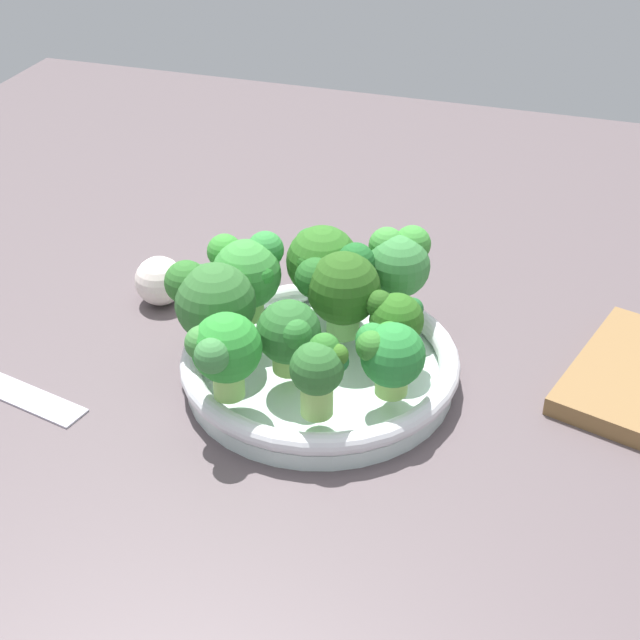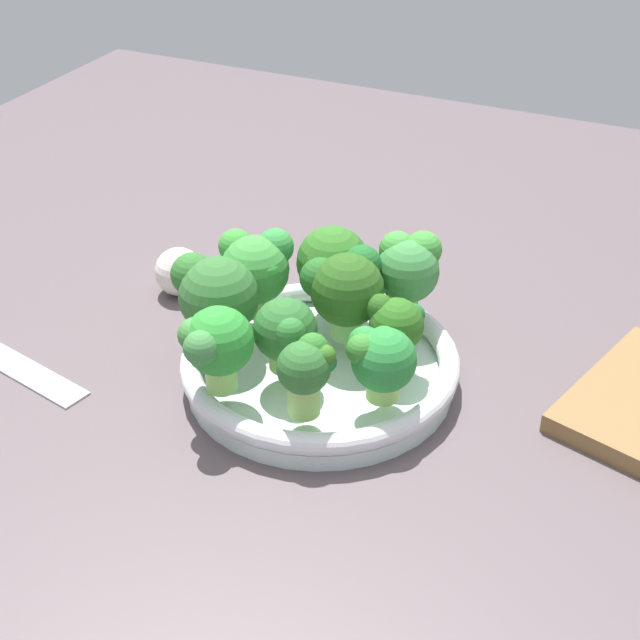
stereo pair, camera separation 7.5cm
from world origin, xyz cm
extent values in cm
cube|color=#584C50|center=(0.00, 0.00, -1.25)|extent=(130.00, 130.00, 2.50)
cylinder|color=silver|center=(2.68, -3.02, 0.71)|extent=(22.09, 22.09, 1.43)
torus|color=silver|center=(2.68, -3.02, 2.30)|extent=(23.01, 23.01, 1.74)
cylinder|color=#98D166|center=(-4.78, 0.44, 4.32)|extent=(2.76, 2.76, 2.30)
sphere|color=#3D8F3C|center=(-4.78, 0.44, 7.38)|extent=(5.89, 5.89, 5.89)
sphere|color=green|center=(-7.14, 1.09, 8.56)|extent=(3.03, 3.03, 3.03)
sphere|color=green|center=(-3.43, -0.67, 7.90)|extent=(2.83, 2.83, 2.83)
sphere|color=#338D3D|center=(-3.76, 1.93, 8.88)|extent=(3.17, 3.17, 3.17)
cylinder|color=#7DC04C|center=(8.53, -1.28, 3.99)|extent=(2.54, 2.54, 1.64)
sphere|color=#2B651D|center=(8.53, -1.28, 6.24)|extent=(4.42, 4.42, 4.42)
sphere|color=#28571A|center=(7.05, -1.14, 7.41)|extent=(2.27, 2.27, 2.27)
sphere|color=#21612B|center=(9.52, -0.18, 6.76)|extent=(1.78, 1.78, 1.78)
cylinder|color=#9CD869|center=(-2.13, -10.70, 4.49)|extent=(2.42, 2.42, 2.64)
sphere|color=green|center=(-2.13, -10.70, 7.55)|extent=(5.35, 5.35, 5.35)
sphere|color=#41883D|center=(-3.74, -11.38, 8.08)|extent=(2.66, 2.66, 2.66)
sphere|color=#3E8341|center=(-2.26, -12.96, 8.32)|extent=(2.67, 2.67, 2.67)
cylinder|color=#92BC5B|center=(1.13, -6.16, 4.11)|extent=(2.69, 2.69, 1.88)
sphere|color=#2D692E|center=(1.13, -6.16, 6.71)|extent=(5.11, 5.11, 5.11)
sphere|color=#307831|center=(2.04, -7.24, 7.42)|extent=(2.69, 2.69, 2.69)
sphere|color=#276829|center=(0.60, -4.70, 7.27)|extent=(2.24, 2.24, 2.24)
cylinder|color=#86C367|center=(3.72, -0.04, 4.38)|extent=(2.79, 2.79, 2.43)
sphere|color=#2A591B|center=(3.72, -0.04, 7.58)|extent=(6.09, 6.09, 6.09)
sphere|color=#1F6428|center=(4.08, 2.24, 8.92)|extent=(3.20, 3.20, 3.20)
sphere|color=#256124|center=(1.29, -0.07, 8.10)|extent=(3.41, 3.41, 3.41)
cylinder|color=#7CB44E|center=(7.12, 4.88, 4.49)|extent=(2.15, 2.15, 2.65)
sphere|color=#3C8541|center=(7.12, 4.88, 7.57)|extent=(5.39, 5.39, 5.39)
sphere|color=green|center=(7.86, 6.46, 9.01)|extent=(3.20, 3.20, 3.20)
sphere|color=green|center=(5.84, 5.69, 8.94)|extent=(3.14, 3.14, 3.14)
cylinder|color=#95CB62|center=(4.91, -10.72, 4.55)|extent=(2.45, 2.45, 2.77)
sphere|color=#2F6A2D|center=(4.91, -10.72, 7.24)|extent=(4.02, 4.02, 4.02)
sphere|color=#216F32|center=(6.19, -9.68, 7.45)|extent=(1.67, 1.67, 1.67)
sphere|color=#2E7327|center=(5.12, -9.60, 8.26)|extent=(2.40, 2.40, 2.40)
sphere|color=#356C1E|center=(6.18, -9.82, 8.11)|extent=(1.69, 1.69, 1.69)
cylinder|color=#A2DA65|center=(9.55, -6.57, 4.09)|extent=(2.52, 2.52, 1.84)
sphere|color=#2A8638|center=(9.55, -6.57, 6.62)|extent=(4.97, 4.97, 4.97)
sphere|color=#367F2D|center=(8.11, -7.52, 7.75)|extent=(2.37, 2.37, 2.37)
sphere|color=#2C8336|center=(7.85, -6.22, 7.42)|extent=(2.64, 2.64, 2.64)
sphere|color=#308B2C|center=(8.81, -4.77, 6.97)|extent=(2.39, 2.39, 2.39)
cylinder|color=#79BF5B|center=(0.60, 4.09, 4.21)|extent=(2.35, 2.35, 2.08)
sphere|color=#306D23|center=(0.60, 4.09, 7.30)|extent=(6.30, 6.30, 6.30)
sphere|color=#2B6C23|center=(-0.26, 2.49, 8.02)|extent=(2.64, 2.64, 2.64)
sphere|color=#247A25|center=(-1.11, 5.99, 7.80)|extent=(2.77, 2.77, 2.77)
cylinder|color=#9ED66C|center=(-5.58, -4.74, 4.12)|extent=(2.33, 2.33, 1.91)
sphere|color=#336C31|center=(-5.58, -4.74, 7.21)|extent=(6.57, 6.57, 6.57)
sphere|color=#236922|center=(-6.17, -2.76, 7.86)|extent=(2.73, 2.73, 2.73)
sphere|color=#26792E|center=(-7.03, -3.51, 7.68)|extent=(3.85, 3.85, 3.85)
sphere|color=#306F2B|center=(-8.23, -4.28, 8.39)|extent=(3.63, 3.63, 3.63)
cube|color=silver|center=(-22.29, -11.88, 0.20)|extent=(17.16, 6.21, 0.40)
sphere|color=white|center=(-15.42, 4.30, 2.32)|extent=(4.64, 4.64, 4.64)
camera|label=1|loc=(22.02, -63.05, 47.62)|focal=53.03mm
camera|label=2|loc=(29.04, -60.31, 47.62)|focal=53.03mm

